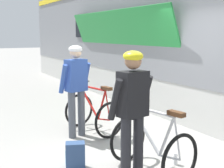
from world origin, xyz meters
TOP-DOWN VIEW (x-y plane):
  - ground_plane at (0.00, 0.00)m, footprint 80.00×80.00m
  - train_car at (3.03, 1.21)m, footprint 3.32×20.32m
  - cyclist_near_in_blue at (-0.70, 1.26)m, footprint 0.65×0.39m
  - cyclist_far_in_dark at (-0.75, -0.78)m, footprint 0.64×0.37m
  - bicycle_near_red at (-0.29, 1.35)m, footprint 0.91×1.19m
  - bicycle_far_silver at (-0.37, -0.72)m, footprint 0.88×1.17m
  - backpack_on_platform at (-1.28, -0.07)m, footprint 0.33×0.27m
  - water_bottle_near_the_bikes at (0.10, -0.68)m, footprint 0.07×0.07m
  - water_bottle_by_the_backpack at (-1.34, 0.11)m, footprint 0.07×0.07m

SIDE VIEW (x-z plane):
  - ground_plane at x=0.00m, z-range 0.00..0.00m
  - water_bottle_near_the_bikes at x=0.10m, z-range 0.00..0.18m
  - water_bottle_by_the_backpack at x=-1.34m, z-range 0.00..0.22m
  - backpack_on_platform at x=-1.28m, z-range 0.00..0.40m
  - bicycle_near_red at x=-0.29m, z-range -0.09..0.89m
  - bicycle_far_silver at x=-0.37m, z-range -0.09..0.89m
  - cyclist_near_in_blue at x=-0.70m, z-range 0.17..1.94m
  - cyclist_far_in_dark at x=-0.75m, z-range 0.17..1.94m
  - train_car at x=3.03m, z-range 0.03..3.91m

